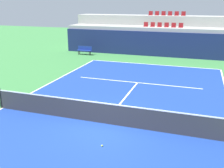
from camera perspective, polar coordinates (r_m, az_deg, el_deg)
ground_plane at (r=11.58m, az=-1.76°, el=-8.66°), size 80.00×80.00×0.00m
court_surface at (r=11.58m, az=-1.76°, el=-8.64°), size 11.00×24.00×0.01m
baseline_far at (r=22.57m, az=8.85°, el=4.25°), size 11.00×0.10×0.00m
sideline_left at (r=14.26m, az=-22.84°, el=-4.86°), size 0.10×24.00×0.00m
service_line_far at (r=17.31m, az=5.61°, el=0.30°), size 8.26×0.10×0.00m
centre_service_line at (r=14.37m, az=2.68°, el=-3.27°), size 0.10×6.40×0.00m
back_wall at (r=25.96m, az=10.44°, el=8.55°), size 19.83×0.30×2.39m
stands_tier_lower at (r=27.26m, az=10.89°, el=9.31°), size 19.83×2.40×2.73m
stands_tier_upper at (r=29.56m, az=11.62°, el=10.87°), size 19.83×2.40×3.75m
seating_row_lower at (r=27.19m, az=11.10°, el=12.44°), size 3.93×0.44×0.44m
seating_row_upper at (r=29.50m, az=11.89°, el=14.75°), size 3.93×0.44×0.44m
tennis_net at (r=11.37m, az=-1.79°, el=-6.36°), size 11.08×0.08×1.07m
player_bench at (r=26.71m, az=-6.03°, el=7.49°), size 1.50×0.40×0.85m
tennis_ball_2 at (r=9.87m, az=-2.19°, el=-13.37°), size 0.07×0.07×0.07m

